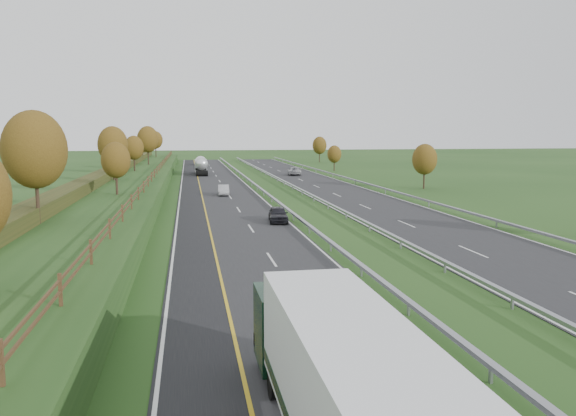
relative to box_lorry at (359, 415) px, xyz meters
name	(u,v)px	position (x,y,z in m)	size (l,w,h in m)	color
ground	(288,200)	(8.52, 56.50, -2.33)	(400.00, 400.00, 0.00)	#204217
near_carriageway	(220,196)	(0.52, 61.50, -2.31)	(10.50, 200.00, 0.04)	#242426
far_carriageway	(344,194)	(17.02, 61.50, -2.31)	(10.50, 200.00, 0.04)	#242426
hard_shoulder	(190,197)	(-3.23, 61.50, -2.31)	(3.00, 200.00, 0.04)	black
lane_markings	(269,195)	(6.92, 61.38, -2.28)	(26.75, 200.00, 0.01)	silver
embankment_left	(115,191)	(-12.48, 61.50, -1.33)	(12.00, 200.00, 2.00)	#204217
hedge_left	(97,178)	(-14.48, 61.50, 0.22)	(2.20, 180.00, 1.10)	#2A3314
fence_left	(151,177)	(-7.98, 61.08, 0.40)	(0.12, 189.06, 1.20)	#422B19
median_barrier_near	(264,191)	(6.22, 61.50, -1.72)	(0.32, 200.00, 0.71)	gray
median_barrier_far	(302,190)	(11.32, 61.50, -1.72)	(0.32, 200.00, 0.71)	gray
outer_barrier_far	(385,189)	(22.82, 61.50, -1.71)	(0.32, 200.00, 0.71)	gray
trees_left	(112,148)	(-12.12, 58.13, 4.04)	(6.64, 164.30, 7.66)	#2D2116
trees_far	(370,154)	(30.32, 90.71, 1.92)	(8.45, 118.60, 7.12)	#2D2116
box_lorry	(359,415)	(0.00, 0.00, 0.00)	(2.58, 16.28, 4.06)	black
road_tanker	(201,165)	(-0.89, 101.01, -0.47)	(2.40, 11.22, 3.46)	silver
car_dark_near	(278,214)	(4.62, 39.62, -1.58)	(1.69, 4.19, 1.43)	black
car_silver_mid	(223,190)	(1.08, 62.83, -1.62)	(1.41, 4.04, 1.33)	#A5A4A9
car_small_far	(201,162)	(-0.21, 133.78, -1.53)	(2.13, 5.24, 1.52)	#121A39
car_oncoming	(294,171)	(16.72, 95.83, -1.53)	(2.51, 5.44, 1.51)	#A8A9AD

